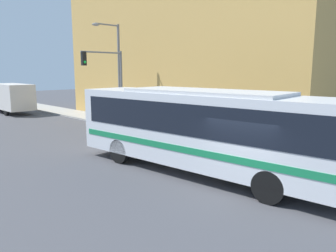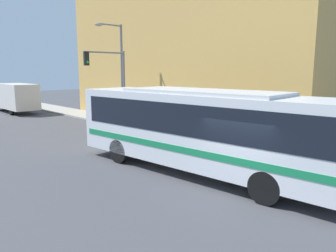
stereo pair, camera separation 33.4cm
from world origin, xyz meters
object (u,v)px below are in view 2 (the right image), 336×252
city_bus (202,126)px  pedestrian_near_corner (152,112)px  fire_hydrant (254,143)px  traffic_light_pole (111,75)px  delivery_truck (15,97)px  parking_meter (165,118)px  street_lamp (119,66)px

city_bus → pedestrian_near_corner: (5.75, 9.72, -0.88)m
fire_hydrant → traffic_light_pole: size_ratio=0.14×
traffic_light_pole → pedestrian_near_corner: bearing=-37.9°
city_bus → delivery_truck: size_ratio=1.58×
parking_meter → street_lamp: bearing=90.3°
city_bus → delivery_truck: bearing=82.0°
city_bus → traffic_light_pole: size_ratio=2.26×
street_lamp → pedestrian_near_corner: street_lamp is taller
delivery_truck → parking_meter: 18.53m
fire_hydrant → pedestrian_near_corner: (1.32, 9.34, 0.56)m
delivery_truck → traffic_light_pole: traffic_light_pole is taller
fire_hydrant → delivery_truck: bearing=97.1°
street_lamp → fire_hydrant: bearing=-89.9°
fire_hydrant → parking_meter: size_ratio=0.53×
city_bus → street_lamp: (4.40, 11.89, 2.43)m
traffic_light_pole → parking_meter: bearing=-78.1°
parking_meter → city_bus: bearing=-122.6°
delivery_truck → pedestrian_near_corner: (4.43, -15.45, -0.49)m
city_bus → traffic_light_pole: bearing=68.3°
traffic_light_pole → fire_hydrant: bearing=-85.0°
delivery_truck → traffic_light_pole: bearing=-81.1°
traffic_light_pole → street_lamp: bearing=22.0°
parking_meter → pedestrian_near_corner: (1.32, 2.81, -0.01)m
delivery_truck → traffic_light_pole: 14.01m
traffic_light_pole → parking_meter: size_ratio=3.86×
city_bus → street_lamp: bearing=64.7°
city_bus → street_lamp: street_lamp is taller
city_bus → fire_hydrant: city_bus is taller
traffic_light_pole → street_lamp: size_ratio=0.74×
fire_hydrant → traffic_light_pole: bearing=95.0°
street_lamp → pedestrian_near_corner: 4.18m
fire_hydrant → pedestrian_near_corner: pedestrian_near_corner is taller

